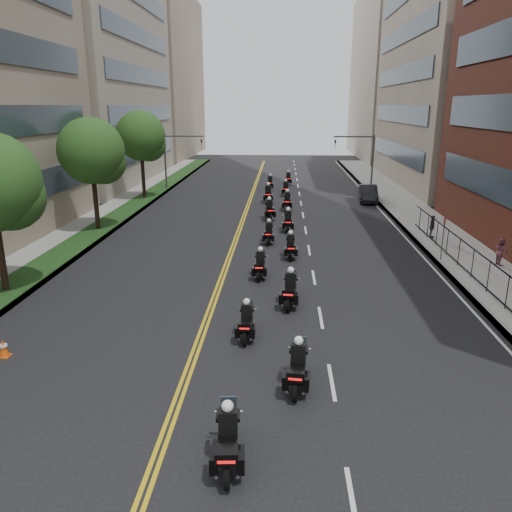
{
  "coord_description": "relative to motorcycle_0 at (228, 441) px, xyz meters",
  "views": [
    {
      "loc": [
        1.56,
        -9.03,
        8.38
      ],
      "look_at": [
        0.35,
        13.32,
        1.6
      ],
      "focal_mm": 35.0,
      "sensor_mm": 36.0,
      "label": 1
    }
  ],
  "objects": [
    {
      "name": "motorcycle_4",
      "position": [
        0.14,
        13.84,
        -0.04
      ],
      "size": [
        0.5,
        2.15,
        1.59
      ],
      "rotation": [
        0.0,
        0.0,
        -0.02
      ],
      "color": "black",
      "rests_on": "ground"
    },
    {
      "name": "motorcycle_11",
      "position": [
        1.49,
        37.77,
        -0.04
      ],
      "size": [
        0.5,
        2.16,
        1.6
      ],
      "rotation": [
        0.0,
        0.0,
        -0.01
      ],
      "color": "black",
      "rests_on": "ground"
    },
    {
      "name": "pedestrian_c",
      "position": [
        10.86,
        21.75,
        0.22
      ],
      "size": [
        0.67,
        0.94,
        1.48
      ],
      "primitive_type": "imported",
      "rotation": [
        0.0,
        0.0,
        1.17
      ],
      "color": "#3A3940",
      "rests_on": "sidewalk_right"
    },
    {
      "name": "motorcycle_12",
      "position": [
        -0.11,
        41.33,
        -0.03
      ],
      "size": [
        0.52,
        2.21,
        1.63
      ],
      "rotation": [
        0.0,
        0.0,
        -0.03
      ],
      "color": "black",
      "rests_on": "ground"
    },
    {
      "name": "motorcycle_9",
      "position": [
        1.6,
        30.94,
        0.02
      ],
      "size": [
        0.55,
        2.37,
        1.75
      ],
      "rotation": [
        0.0,
        0.0,
        -0.02
      ],
      "color": "black",
      "rests_on": "ground"
    },
    {
      "name": "motorcycle_1",
      "position": [
        1.76,
        3.56,
        -0.01
      ],
      "size": [
        0.65,
        2.28,
        1.68
      ],
      "rotation": [
        0.0,
        0.0,
        -0.11
      ],
      "color": "black",
      "rests_on": "ground"
    },
    {
      "name": "iron_fence",
      "position": [
        10.66,
        10.96,
        0.23
      ],
      "size": [
        0.05,
        28.0,
        1.5
      ],
      "color": "black",
      "rests_on": "sidewalk_right"
    },
    {
      "name": "motorcycle_13",
      "position": [
        1.8,
        44.6,
        -0.03
      ],
      "size": [
        0.5,
        2.18,
        1.61
      ],
      "rotation": [
        0.0,
        0.0,
        -0.01
      ],
      "color": "black",
      "rests_on": "ground"
    },
    {
      "name": "motorcycle_7",
      "position": [
        1.61,
        23.65,
        -0.01
      ],
      "size": [
        0.52,
        2.25,
        1.67
      ],
      "rotation": [
        0.0,
        0.0,
        0.01
      ],
      "color": "black",
      "rests_on": "ground"
    },
    {
      "name": "grass_strip",
      "position": [
        -11.54,
        23.96,
        -0.5
      ],
      "size": [
        2.0,
        90.0,
        0.04
      ],
      "primitive_type": "cube",
      "color": "#143613",
      "rests_on": "sidewalk_left"
    },
    {
      "name": "traffic_signal_left",
      "position": [
        -9.88,
        40.96,
        3.03
      ],
      "size": [
        4.09,
        0.2,
        5.6
      ],
      "color": "#3F3F44",
      "rests_on": "ground"
    },
    {
      "name": "parked_sedan",
      "position": [
        8.93,
        35.16,
        0.07
      ],
      "size": [
        1.97,
        4.6,
        1.47
      ],
      "primitive_type": "imported",
      "rotation": [
        0.0,
        0.0,
        -0.09
      ],
      "color": "black",
      "rests_on": "ground"
    },
    {
      "name": "sidewalk_right",
      "position": [
        11.66,
        23.96,
        -0.6
      ],
      "size": [
        4.0,
        90.0,
        0.15
      ],
      "primitive_type": "cube",
      "color": "gray",
      "rests_on": "ground"
    },
    {
      "name": "traffic_cone",
      "position": [
        -8.37,
        5.04,
        -0.36
      ],
      "size": [
        0.38,
        0.38,
        0.63
      ],
      "color": "#ED510C",
      "rests_on": "ground"
    },
    {
      "name": "motorcycle_8",
      "position": [
        0.22,
        27.29,
        0.02
      ],
      "size": [
        0.72,
        2.36,
        1.75
      ],
      "rotation": [
        0.0,
        0.0,
        0.14
      ],
      "color": "black",
      "rests_on": "ground"
    },
    {
      "name": "pedestrian_b",
      "position": [
        12.96,
        16.2,
        0.21
      ],
      "size": [
        0.62,
        0.76,
        1.46
      ],
      "primitive_type": "imported",
      "rotation": [
        0.0,
        0.0,
        1.66
      ],
      "color": "#7D4450",
      "rests_on": "sidewalk_right"
    },
    {
      "name": "sidewalk_left",
      "position": [
        -12.34,
        23.96,
        -0.6
      ],
      "size": [
        4.0,
        90.0,
        0.15
      ],
      "primitive_type": "cube",
      "color": "gray",
      "rests_on": "ground"
    },
    {
      "name": "motorcycle_0",
      "position": [
        0.0,
        0.0,
        0.0
      ],
      "size": [
        0.6,
        2.3,
        1.7
      ],
      "rotation": [
        0.0,
        0.0,
        0.07
      ],
      "color": "black",
      "rests_on": "ground"
    },
    {
      "name": "motorcycle_5",
      "position": [
        1.71,
        17.33,
        -0.04
      ],
      "size": [
        0.5,
        2.15,
        1.59
      ],
      "rotation": [
        0.0,
        0.0,
        0.03
      ],
      "color": "black",
      "rests_on": "ground"
    },
    {
      "name": "building_left_far",
      "position": [
        -22.34,
        76.96,
        12.33
      ],
      "size": [
        16.0,
        28.0,
        26.0
      ],
      "primitive_type": "cube",
      "color": "gray",
      "rests_on": "ground"
    },
    {
      "name": "street_trees",
      "position": [
        -11.39,
        17.57,
        4.46
      ],
      "size": [
        4.4,
        38.4,
        7.98
      ],
      "color": "#301F15",
      "rests_on": "ground"
    },
    {
      "name": "traffic_signal_right",
      "position": [
        9.2,
        40.96,
        3.03
      ],
      "size": [
        4.09,
        0.2,
        5.6
      ],
      "color": "#3F3F44",
      "rests_on": "ground"
    },
    {
      "name": "building_right_far",
      "position": [
        21.16,
        76.96,
        12.33
      ],
      "size": [
        15.0,
        28.0,
        26.0
      ],
      "primitive_type": "cube",
      "color": "#A19581",
      "rests_on": "ground"
    },
    {
      "name": "motorcycle_6",
      "position": [
        0.38,
        20.44,
        -0.06
      ],
      "size": [
        0.49,
        2.11,
        1.56
      ],
      "rotation": [
        0.0,
        0.0,
        -0.03
      ],
      "color": "black",
      "rests_on": "ground"
    },
    {
      "name": "motorcycle_3",
      "position": [
        1.6,
        10.19,
        0.01
      ],
      "size": [
        0.65,
        2.34,
        1.73
      ],
      "rotation": [
        0.0,
        0.0,
        -0.1
      ],
      "color": "black",
      "rests_on": "ground"
    },
    {
      "name": "building_left_mid",
      "position": [
        -22.32,
        46.96,
        16.33
      ],
      "size": [
        16.11,
        28.0,
        34.0
      ],
      "color": "#A19581",
      "rests_on": "ground"
    },
    {
      "name": "motorcycle_10",
      "position": [
        -0.09,
        34.15,
        0.05
      ],
      "size": [
        0.59,
        2.46,
        1.82
      ],
      "rotation": [
        0.0,
        0.0,
        0.05
      ],
      "color": "black",
      "rests_on": "ground"
    },
    {
      "name": "motorcycle_2",
      "position": [
        -0.06,
        6.95,
        -0.06
      ],
      "size": [
        0.48,
        2.08,
        1.54
      ],
      "rotation": [
        0.0,
        0.0,
        -0.02
      ],
      "color": "black",
      "rests_on": "ground"
    },
    {
      "name": "ground",
      "position": [
        -0.34,
        -1.04,
        -0.67
      ],
      "size": [
        160.0,
        160.0,
        0.0
      ],
      "primitive_type": "plane",
      "color": "black",
      "rests_on": "ground"
    },
    {
      "name": "building_right_tan",
      "position": [
        21.14,
        46.96,
        14.33
      ],
      "size": [
        15.11,
        28.0,
        30.0
      ],
      "color": "gray",
      "rests_on": "ground"
    }
  ]
}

